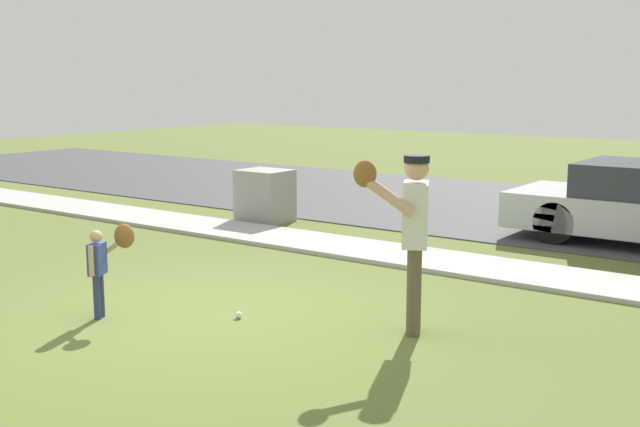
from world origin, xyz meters
TOP-DOWN VIEW (x-y plane):
  - ground_plane at (0.00, 3.50)m, footprint 48.00×48.00m
  - sidewalk_strip at (0.00, 3.60)m, footprint 36.00×1.20m
  - road_surface at (0.00, 8.60)m, footprint 36.00×6.80m
  - person_adult at (2.09, 0.69)m, footprint 0.63×0.85m
  - person_child at (-0.78, -0.71)m, footprint 0.40×0.51m
  - baseball at (0.38, 0.06)m, footprint 0.07×0.07m
  - utility_cabinet at (-3.10, 4.69)m, footprint 0.86×0.73m

SIDE VIEW (x-z plane):
  - ground_plane at x=0.00m, z-range 0.00..0.00m
  - road_surface at x=0.00m, z-range 0.00..0.02m
  - sidewalk_strip at x=0.00m, z-range 0.00..0.06m
  - baseball at x=0.38m, z-range 0.00..0.07m
  - utility_cabinet at x=-3.10m, z-range 0.00..0.91m
  - person_child at x=-0.78m, z-range 0.15..1.15m
  - person_adult at x=2.09m, z-range 0.22..2.00m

